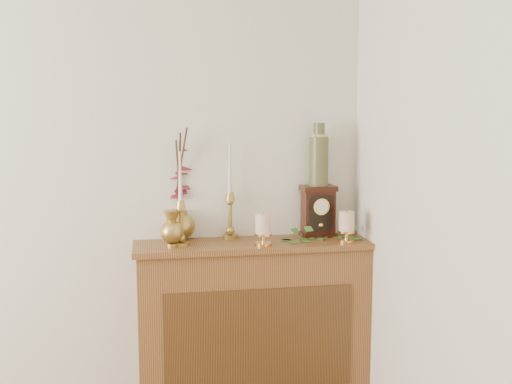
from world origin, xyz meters
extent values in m
cube|color=brown|center=(1.40, 2.10, 0.45)|extent=(1.20, 0.30, 0.90)
cube|color=#553718|center=(1.40, 1.95, 0.41)|extent=(0.96, 0.01, 0.63)
cube|color=brown|center=(1.40, 2.10, 0.92)|extent=(1.24, 0.34, 0.03)
cylinder|color=tan|center=(1.02, 2.06, 0.94)|extent=(0.08, 0.08, 0.02)
sphere|color=tan|center=(1.02, 2.06, 0.97)|extent=(0.04, 0.04, 0.04)
cylinder|color=tan|center=(1.02, 2.06, 1.04)|extent=(0.02, 0.02, 0.14)
sphere|color=tan|center=(1.02, 2.06, 1.11)|extent=(0.04, 0.04, 0.04)
cone|color=tan|center=(1.02, 2.06, 1.14)|extent=(0.05, 0.05, 0.04)
cone|color=silver|center=(1.02, 2.06, 1.28)|extent=(0.02, 0.02, 0.25)
cylinder|color=tan|center=(1.29, 2.20, 0.94)|extent=(0.08, 0.08, 0.02)
sphere|color=tan|center=(1.29, 2.20, 0.97)|extent=(0.05, 0.05, 0.05)
cylinder|color=tan|center=(1.29, 2.20, 1.05)|extent=(0.02, 0.02, 0.15)
sphere|color=tan|center=(1.29, 2.20, 1.13)|extent=(0.04, 0.04, 0.04)
cone|color=tan|center=(1.29, 2.20, 1.16)|extent=(0.06, 0.06, 0.04)
cone|color=silver|center=(1.29, 2.20, 1.31)|extent=(0.02, 0.02, 0.27)
cylinder|color=tan|center=(0.98, 2.04, 0.94)|extent=(0.06, 0.06, 0.02)
sphere|color=tan|center=(0.98, 2.04, 1.01)|extent=(0.12, 0.12, 0.12)
cone|color=tan|center=(0.98, 2.04, 1.09)|extent=(0.08, 0.08, 0.06)
cylinder|color=tan|center=(1.02, 2.21, 0.94)|extent=(0.07, 0.07, 0.01)
ellipsoid|color=tan|center=(1.02, 2.21, 1.00)|extent=(0.16, 0.16, 0.14)
cylinder|color=tan|center=(1.02, 2.21, 1.07)|extent=(0.08, 0.08, 0.03)
cylinder|color=#472819|center=(1.02, 2.22, 1.27)|extent=(0.03, 0.10, 0.38)
cylinder|color=#472819|center=(1.03, 2.22, 1.29)|extent=(0.02, 0.08, 0.42)
cylinder|color=#472819|center=(1.03, 2.22, 1.30)|extent=(0.08, 0.13, 0.44)
cylinder|color=#DD974D|center=(1.43, 2.00, 0.94)|extent=(0.09, 0.09, 0.02)
cylinder|color=#DD974D|center=(1.43, 2.00, 0.97)|extent=(0.02, 0.02, 0.04)
cylinder|color=#DD974D|center=(1.43, 2.00, 0.99)|extent=(0.08, 0.08, 0.01)
cylinder|color=#FFE5C7|center=(1.43, 2.00, 1.04)|extent=(0.08, 0.08, 0.10)
cylinder|color=#472819|center=(1.43, 2.00, 1.10)|extent=(0.00, 0.00, 0.01)
cylinder|color=#DD974D|center=(1.87, 2.00, 0.94)|extent=(0.09, 0.09, 0.02)
cylinder|color=#DD974D|center=(1.87, 2.00, 0.96)|extent=(0.02, 0.02, 0.04)
cylinder|color=#DD974D|center=(1.87, 2.00, 0.99)|extent=(0.08, 0.08, 0.01)
cylinder|color=#FFE5C7|center=(1.87, 2.00, 1.04)|extent=(0.08, 0.08, 0.10)
cylinder|color=#472819|center=(1.87, 2.00, 1.10)|extent=(0.00, 0.00, 0.01)
cube|color=#3B6E2A|center=(1.93, 2.14, 0.93)|extent=(0.05, 0.05, 0.00)
cube|color=#3B6E2A|center=(1.76, 2.15, 0.93)|extent=(0.06, 0.06, 0.00)
cube|color=#3B6E2A|center=(1.85, 2.12, 0.93)|extent=(0.05, 0.04, 0.00)
cube|color=#3B6E2A|center=(1.67, 2.15, 0.93)|extent=(0.06, 0.06, 0.00)
cube|color=#3B6E2A|center=(1.76, 2.11, 0.93)|extent=(0.06, 0.06, 0.00)
cube|color=#3B6E2A|center=(1.66, 2.10, 0.93)|extent=(0.06, 0.06, 0.00)
cube|color=#3B6E2A|center=(1.62, 2.13, 0.93)|extent=(0.06, 0.05, 0.00)
cube|color=#3B6E2A|center=(1.87, 2.08, 0.93)|extent=(0.05, 0.05, 0.00)
cube|color=#3B6E2A|center=(1.67, 2.05, 0.93)|extent=(0.05, 0.05, 0.00)
cube|color=#3B6E2A|center=(1.56, 2.16, 0.93)|extent=(0.06, 0.06, 0.00)
cube|color=#3B6E2A|center=(1.72, 2.15, 0.93)|extent=(0.06, 0.06, 0.00)
cube|color=#3B6E2A|center=(1.64, 2.14, 0.93)|extent=(0.06, 0.06, 0.00)
cube|color=#3B6E2A|center=(1.86, 2.12, 0.93)|extent=(0.06, 0.06, 0.00)
cube|color=#3B6E2A|center=(1.66, 2.09, 0.93)|extent=(0.05, 0.06, 0.00)
cube|color=#3B6E2A|center=(1.75, 2.03, 0.93)|extent=(0.06, 0.06, 0.00)
cube|color=#3B6E2A|center=(1.62, 2.11, 0.98)|extent=(0.03, 0.04, 0.02)
cube|color=#3B6E2A|center=(1.68, 2.05, 1.00)|extent=(0.05, 0.04, 0.02)
cube|color=#3B6E2A|center=(1.93, 2.10, 0.99)|extent=(0.05, 0.05, 0.02)
cube|color=black|center=(1.77, 2.18, 0.94)|extent=(0.19, 0.13, 0.02)
cube|color=black|center=(1.77, 2.18, 1.06)|extent=(0.17, 0.11, 0.24)
cube|color=black|center=(1.77, 2.18, 1.19)|extent=(0.19, 0.13, 0.03)
cube|color=black|center=(1.77, 2.13, 1.06)|extent=(0.13, 0.01, 0.19)
cylinder|color=#F0BB47|center=(1.77, 2.12, 1.10)|extent=(0.09, 0.01, 0.09)
cylinder|color=silver|center=(1.77, 2.12, 1.10)|extent=(0.07, 0.01, 0.07)
sphere|color=#F0BB47|center=(1.77, 2.13, 1.00)|extent=(0.03, 0.03, 0.03)
cylinder|color=#183127|center=(1.77, 2.18, 1.34)|extent=(0.10, 0.10, 0.26)
cylinder|color=#183127|center=(1.77, 2.18, 1.50)|extent=(0.06, 0.06, 0.09)
cylinder|color=tan|center=(1.77, 2.18, 1.47)|extent=(0.07, 0.07, 0.02)
camera|label=1|loc=(0.88, -0.91, 1.59)|focal=42.00mm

